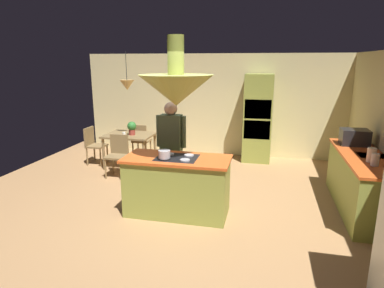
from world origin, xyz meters
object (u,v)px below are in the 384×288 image
object	(u,v)px
cup_on_table	(124,134)
dining_table	(130,139)
chair_at_corner	(93,143)
canister_sugar	(372,155)
potted_plant_on_table	(132,127)
canister_flour	(375,160)
kitchen_island	(177,186)
microwave_on_counter	(355,137)
cooking_pot_on_cooktop	(164,154)
chair_by_back_wall	(140,139)
person_at_island	(171,143)
oven_tower	(258,118)
chair_facing_island	(118,153)

from	to	relation	value
cup_on_table	dining_table	bearing A→B (deg)	81.19
chair_at_corner	canister_sugar	xyz separation A→B (m)	(5.45, -1.68, 0.53)
dining_table	cup_on_table	world-z (taller)	cup_on_table
chair_at_corner	potted_plant_on_table	xyz separation A→B (m)	(1.00, -0.05, 0.42)
canister_flour	kitchen_island	bearing A→B (deg)	-175.15
microwave_on_counter	cooking_pot_on_cooktop	size ratio (longest dim) A/B	2.56
canister_flour	canister_sugar	xyz separation A→B (m)	(0.00, 0.18, 0.02)
canister_flour	microwave_on_counter	world-z (taller)	microwave_on_counter
cup_on_table	canister_sugar	distance (m)	4.81
chair_by_back_wall	canister_sugar	xyz separation A→B (m)	(4.54, -2.32, 0.53)
canister_sugar	kitchen_island	bearing A→B (deg)	-171.57
person_at_island	potted_plant_on_table	distance (m)	1.93
chair_by_back_wall	microwave_on_counter	bearing A→B (deg)	164.36
canister_sugar	cooking_pot_on_cooktop	distance (m)	3.05
oven_tower	cooking_pot_on_cooktop	world-z (taller)	oven_tower
person_at_island	chair_facing_island	xyz separation A→B (m)	(-1.42, 0.80, -0.47)
microwave_on_counter	canister_flour	bearing A→B (deg)	-90.00
person_at_island	chair_facing_island	world-z (taller)	person_at_island
canister_sugar	chair_at_corner	bearing A→B (deg)	162.89
person_at_island	potted_plant_on_table	world-z (taller)	person_at_island
chair_facing_island	chair_at_corner	xyz separation A→B (m)	(-0.91, 0.64, 0.00)
oven_tower	potted_plant_on_table	distance (m)	2.97
dining_table	cooking_pot_on_cooktop	bearing A→B (deg)	-55.37
cup_on_table	canister_flour	xyz separation A→B (m)	(4.57, -1.65, 0.21)
chair_at_corner	canister_sugar	distance (m)	5.73
kitchen_island	chair_facing_island	size ratio (longest dim) A/B	1.88
kitchen_island	potted_plant_on_table	distance (m)	2.65
chair_by_back_wall	oven_tower	bearing A→B (deg)	-169.85
person_at_island	canister_sugar	bearing A→B (deg)	-4.26
person_at_island	canister_flour	world-z (taller)	person_at_island
chair_by_back_wall	canister_flour	size ratio (longest dim) A/B	4.91
chair_by_back_wall	potted_plant_on_table	world-z (taller)	potted_plant_on_table
dining_table	potted_plant_on_table	world-z (taller)	potted_plant_on_table
oven_tower	chair_at_corner	xyz separation A→B (m)	(-3.71, -1.14, -0.54)
dining_table	microwave_on_counter	bearing A→B (deg)	-7.89
oven_tower	chair_at_corner	bearing A→B (deg)	-162.89
cooking_pot_on_cooktop	canister_flour	bearing A→B (deg)	7.05
kitchen_island	dining_table	distance (m)	2.71
person_at_island	microwave_on_counter	world-z (taller)	person_at_island
person_at_island	chair_facing_island	bearing A→B (deg)	150.43
chair_facing_island	canister_flour	size ratio (longest dim) A/B	4.91
chair_at_corner	cup_on_table	world-z (taller)	chair_at_corner
dining_table	chair_by_back_wall	size ratio (longest dim) A/B	1.23
potted_plant_on_table	cooking_pot_on_cooktop	bearing A→B (deg)	-56.35
dining_table	chair_by_back_wall	distance (m)	0.66
kitchen_island	dining_table	size ratio (longest dim) A/B	1.53
dining_table	cup_on_table	xyz separation A→B (m)	(-0.03, -0.21, 0.15)
potted_plant_on_table	microwave_on_counter	distance (m)	4.49
chair_by_back_wall	chair_at_corner	world-z (taller)	same
oven_tower	dining_table	size ratio (longest dim) A/B	1.94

